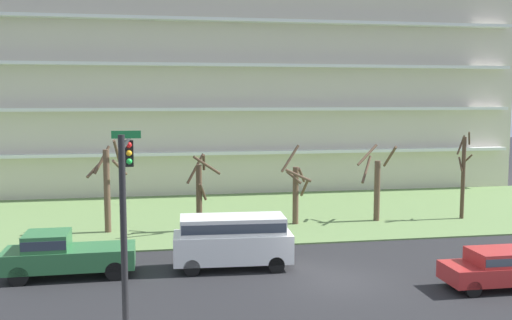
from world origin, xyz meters
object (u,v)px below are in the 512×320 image
Objects in this scene: tree_left at (200,192)px; van_white_near_left at (233,238)px; tree_center at (296,189)px; traffic_signal_mast at (126,204)px; tree_right at (376,184)px; sedan_red_center_left at (499,267)px; tree_far_left at (107,185)px; pickup_green_center_right at (64,254)px; tree_far_right at (463,175)px.

van_white_near_left is (0.90, -7.26, -0.91)m from tree_left.
traffic_signal_mast reaches higher than tree_center.
sedan_red_center_left is (0.09, -12.73, -1.48)m from tree_right.
tree_right is at bearing 1.89° from tree_center.
tree_far_left is 15.65m from traffic_signal_mast.
pickup_green_center_right is (-17.27, 4.50, 0.14)m from sedan_red_center_left.
tree_far_right is at bearing 1.92° from tree_left.
tree_center is 1.08× the size of sedan_red_center_left.
van_white_near_left is 0.98× the size of pickup_green_center_right.
tree_left is at bearing -174.92° from tree_right.
tree_center is at bearing -147.08° from pickup_green_center_right.
tree_center is 1.00× the size of tree_right.
tree_far_right is 1.04× the size of van_white_near_left.
tree_right is 0.72× the size of traffic_signal_mast.
pickup_green_center_right is 0.82× the size of traffic_signal_mast.
tree_center is at bearing -118.25° from van_white_near_left.
tree_right is (5.10, 0.17, 0.19)m from tree_center.
traffic_signal_mast is at bearing 64.19° from van_white_near_left.
tree_left is 16.15m from sedan_red_center_left.
traffic_signal_mast is at bearing 110.94° from pickup_green_center_right.
tree_left is at bearing -6.59° from tree_far_left.
van_white_near_left is (-4.88, -8.06, -0.76)m from tree_center.
tree_left is 15.37m from traffic_signal_mast.
tree_center is at bearing 1.11° from tree_far_left.
traffic_signal_mast is (-19.66, -15.41, 1.62)m from tree_far_right.
tree_center is 0.86× the size of tree_far_right.
pickup_green_center_right is at bearing 165.88° from sedan_red_center_left.
tree_far_right is 24.07m from pickup_green_center_right.
tree_right reaches higher than van_white_near_left.
tree_left is 0.68× the size of traffic_signal_mast.
tree_right reaches higher than tree_left.
tree_far_right is at bearing 38.08° from traffic_signal_mast.
tree_left is 5.84m from tree_center.
pickup_green_center_right is at bearing -130.94° from tree_left.
tree_left is at bearing -178.08° from tree_far_right.
tree_far_left reaches higher than van_white_near_left.
tree_right reaches higher than pickup_green_center_right.
van_white_near_left is 1.20× the size of sedan_red_center_left.
tree_center reaches higher than van_white_near_left.
tree_far_left is 1.19× the size of tree_left.
tree_right is 0.90× the size of van_white_near_left.
tree_right is at bearing -137.54° from van_white_near_left.
tree_far_left reaches higher than tree_left.
tree_far_left is 15.99m from tree_right.
pickup_green_center_right is (-6.30, -7.26, -1.29)m from tree_left.
sedan_red_center_left is at bearing -113.75° from tree_far_right.
tree_center is at bearing 7.87° from tree_left.
traffic_signal_mast is at bearing -83.27° from tree_far_left.
tree_far_left is 21.49m from tree_far_right.
tree_center is 5.11m from tree_right.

